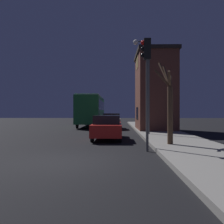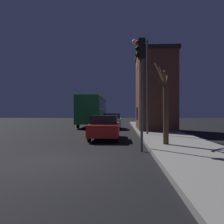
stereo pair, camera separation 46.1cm
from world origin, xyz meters
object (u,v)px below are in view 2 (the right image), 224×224
at_px(traffic_light, 141,71).
at_px(bus, 93,109).
at_px(streetlamp, 144,73).
at_px(bare_tree, 165,104).
at_px(car_near_lane, 105,127).
at_px(car_mid_lane, 112,121).

distance_m(traffic_light, bus, 18.79).
bearing_deg(traffic_light, streetlamp, 84.17).
relative_size(bare_tree, car_near_lane, 0.88).
bearing_deg(streetlamp, car_mid_lane, 108.57).
xyz_separation_m(bus, car_near_lane, (2.37, -13.52, -1.32)).
relative_size(bare_tree, bus, 0.39).
xyz_separation_m(bare_tree, bus, (-5.49, 17.01, 0.02)).
bearing_deg(bus, bare_tree, -72.11).
bearing_deg(car_near_lane, bare_tree, -48.21).
bearing_deg(car_mid_lane, bus, 120.94).
relative_size(streetlamp, car_near_lane, 1.43).
height_order(streetlamp, bus, streetlamp).
relative_size(traffic_light, car_mid_lane, 1.10).
relative_size(traffic_light, bus, 0.47).
bearing_deg(traffic_light, bus, 103.15).
distance_m(bus, car_near_lane, 13.79).
bearing_deg(bus, traffic_light, -76.85).
bearing_deg(traffic_light, car_mid_lane, 97.27).
xyz_separation_m(traffic_light, bus, (-4.26, 18.24, -1.39)).
bearing_deg(traffic_light, car_near_lane, 111.84).
height_order(streetlamp, car_mid_lane, streetlamp).
height_order(bus, car_near_lane, bus).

